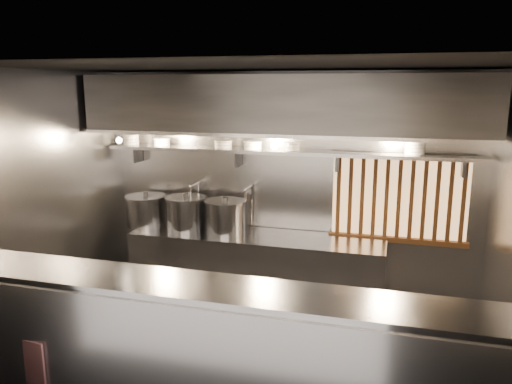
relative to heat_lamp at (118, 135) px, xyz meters
The scene contains 23 objects.
floor 2.93m from the heat_lamp, 24.14° to the right, with size 4.50×4.50×0.00m, color black.
ceiling 2.21m from the heat_lamp, 24.14° to the right, with size 4.50×4.50×0.00m, color black.
wall_back 2.11m from the heat_lamp, 18.89° to the left, with size 4.50×4.50×0.00m, color gray.
wall_left 1.14m from the heat_lamp, 112.49° to the right, with size 3.00×3.00×0.00m, color gray.
serving_counter 3.02m from the heat_lamp, 43.63° to the right, with size 4.50×0.56×1.13m.
cooking_bench 2.29m from the heat_lamp, ahead, with size 3.00×0.70×0.90m, color #9A9A9F.
bowl_shelf 1.96m from the heat_lamp, 13.90° to the left, with size 4.40×0.34×0.04m, color #9A9A9F.
exhaust_hood 1.95m from the heat_lamp, ahead, with size 4.40×0.81×0.65m.
wood_screen 3.33m from the heat_lamp, 10.69° to the left, with size 1.56×0.09×1.04m.
faucet_left 1.18m from the heat_lamp, 34.60° to the left, with size 0.04×0.30×0.50m.
faucet_right 1.71m from the heat_lamp, 19.61° to the left, with size 0.04×0.30×0.50m.
heat_lamp is the anchor object (origin of this frame).
pendant_bulb 1.83m from the heat_lamp, 11.00° to the left, with size 0.09×0.09×0.19m.
stock_pot_left 1.04m from the heat_lamp, 65.60° to the left, with size 0.67×0.67×0.42m.
stock_pot_mid 1.23m from the heat_lamp, 23.02° to the left, with size 0.62×0.62×0.45m.
stock_pot_right 1.58m from the heat_lamp, 13.27° to the left, with size 0.54×0.54×0.44m.
red_placard 2.68m from the heat_lamp, 81.08° to the right, with size 0.28×0.02×0.39m, color #AC1222.
bowl_stack_0 0.49m from the heat_lamp, 101.47° to the left, with size 0.21×0.21×0.13m.
bowl_stack_1 0.59m from the heat_lamp, 54.94° to the left, with size 0.21×0.21×0.09m.
bowl_stack_2 1.24m from the heat_lamp, 22.44° to the left, with size 0.22×0.22×0.09m.
bowl_stack_3 1.58m from the heat_lamp, 17.35° to the left, with size 0.22×0.22×0.09m.
bowl_stack_4 2.03m from the heat_lamp, 13.37° to the left, with size 0.20×0.20×0.09m.
bowl_stack_5 3.36m from the heat_lamp, ahead, with size 0.23×0.23×0.17m.
Camera 1 is at (1.22, -4.31, 2.64)m, focal length 35.00 mm.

